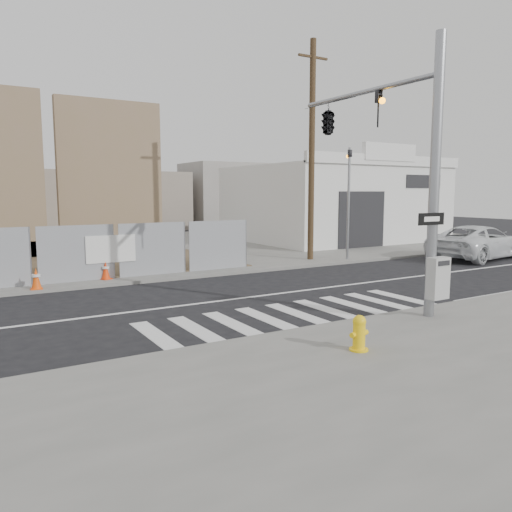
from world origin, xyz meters
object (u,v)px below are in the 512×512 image
suv (479,242)px  traffic_cone_d (106,270)px  auto_shop (333,203)px  fire_hydrant (359,333)px  traffic_cone_c (36,279)px  signal_pole (359,140)px

suv → traffic_cone_d: suv is taller
auto_shop → traffic_cone_d: 19.11m
fire_hydrant → suv: 17.33m
suv → traffic_cone_c: 20.08m
fire_hydrant → traffic_cone_c: size_ratio=1.03×
fire_hydrant → signal_pole: bearing=30.2°
signal_pole → traffic_cone_c: signal_pole is taller
fire_hydrant → suv: suv is taller
fire_hydrant → suv: (15.31, 8.11, 0.34)m
auto_shop → fire_hydrant: (-14.99, -18.97, -2.06)m
signal_pole → traffic_cone_c: (-8.15, 6.27, -4.32)m
traffic_cone_c → traffic_cone_d: (2.43, 0.72, -0.01)m
fire_hydrant → traffic_cone_d: (-2.23, 10.94, -0.03)m
auto_shop → fire_hydrant: bearing=-128.3°
signal_pole → fire_hydrant: signal_pole is taller
auto_shop → suv: (0.32, -10.86, -1.71)m
signal_pole → suv: (11.82, 4.15, -3.96)m
signal_pole → traffic_cone_d: 10.01m
signal_pole → suv: bearing=19.4°
fire_hydrant → traffic_cone_c: bearing=96.1°
signal_pole → traffic_cone_c: bearing=142.5°
signal_pole → suv: signal_pole is taller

